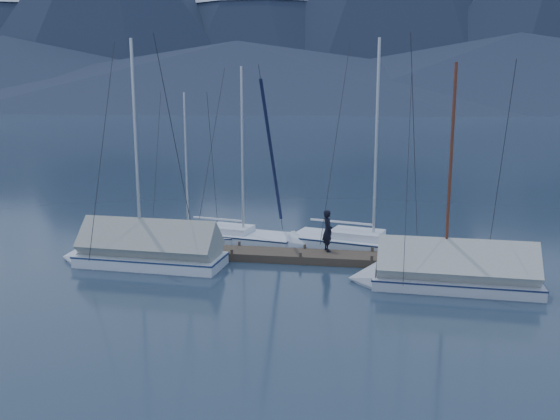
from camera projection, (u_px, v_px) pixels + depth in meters
The scene contains 10 objects.
ground at pixel (272, 272), 24.11m from camera, with size 1000.00×1000.00×0.00m, color #172433.
mountain_range at pixel (386, 10), 370.33m from camera, with size 877.00×584.00×150.50m.
dock at pixel (280, 257), 26.02m from camera, with size 18.00×1.50×0.54m.
mooring_posts at pixel (269, 251), 26.06m from camera, with size 15.12×1.52×0.35m.
sailboat_open_left at pixel (197, 239), 29.05m from camera, with size 6.17×2.67×7.94m.
sailboat_open_mid at pixel (253, 239), 28.85m from camera, with size 7.23×3.42×9.24m.
sailboat_open_right at pixel (385, 247), 27.32m from camera, with size 8.25×4.13×10.51m.
sailboat_covered_near at pixel (440, 275), 22.22m from camera, with size 7.13×3.04×9.15m.
sailboat_covered_far at pixel (138, 253), 25.10m from camera, with size 7.40×3.11×10.23m.
person at pixel (328, 231), 25.90m from camera, with size 0.67×0.44×1.84m, color black.
Camera 1 is at (4.23, -22.77, 7.16)m, focal length 38.00 mm.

